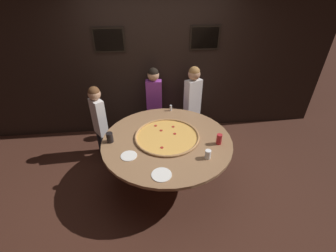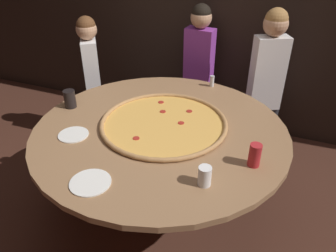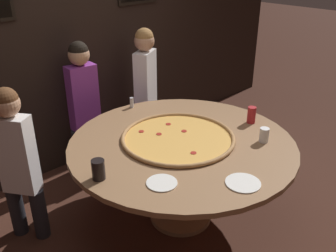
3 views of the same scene
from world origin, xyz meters
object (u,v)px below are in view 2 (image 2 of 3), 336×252
(diner_far_right, at_px, (267,77))
(drink_cup_beside_pizza, at_px, (70,99))
(diner_side_left, at_px, (199,64))
(drink_cup_far_left, at_px, (205,176))
(diner_side_right, at_px, (92,74))
(giant_pizza, at_px, (164,123))
(white_plate_near_front, at_px, (90,182))
(drink_cup_near_left, at_px, (255,155))
(condiment_shaker, at_px, (212,81))
(white_plate_right_side, at_px, (73,135))
(dining_table, at_px, (160,141))

(diner_far_right, bearing_deg, drink_cup_beside_pizza, 10.93)
(diner_side_left, xyz_separation_m, diner_far_right, (0.68, -0.14, 0.02))
(drink_cup_far_left, distance_m, diner_side_right, 1.86)
(giant_pizza, bearing_deg, white_plate_near_front, -100.74)
(giant_pizza, xyz_separation_m, drink_cup_beside_pizza, (-0.77, -0.03, 0.06))
(white_plate_near_front, bearing_deg, drink_cup_near_left, 31.62)
(drink_cup_far_left, distance_m, condiment_shaker, 1.28)
(white_plate_right_side, distance_m, condiment_shaker, 1.28)
(white_plate_near_front, bearing_deg, drink_cup_far_left, 21.12)
(dining_table, bearing_deg, white_plate_right_side, -148.76)
(giant_pizza, bearing_deg, drink_cup_far_left, -48.10)
(white_plate_right_side, height_order, condiment_shaker, condiment_shaker)
(white_plate_near_front, height_order, white_plate_right_side, same)
(drink_cup_far_left, relative_size, diner_side_left, 0.09)
(diner_side_right, bearing_deg, giant_pizza, -156.89)
(dining_table, bearing_deg, white_plate_near_front, -101.01)
(drink_cup_near_left, bearing_deg, white_plate_right_side, -173.73)
(white_plate_near_front, relative_size, diner_far_right, 0.17)
(dining_table, distance_m, drink_cup_far_left, 0.66)
(dining_table, xyz_separation_m, giant_pizza, (0.01, 0.05, 0.13))
(dining_table, relative_size, diner_side_right, 1.40)
(diner_side_right, bearing_deg, drink_cup_beside_pizza, 166.17)
(white_plate_near_front, height_order, diner_side_right, diner_side_right)
(dining_table, relative_size, white_plate_near_front, 7.71)
(drink_cup_far_left, bearing_deg, white_plate_right_side, 171.68)
(drink_cup_beside_pizza, distance_m, diner_far_right, 1.71)
(drink_cup_near_left, height_order, diner_side_right, diner_side_right)
(drink_cup_near_left, xyz_separation_m, white_plate_near_front, (-0.80, -0.49, -0.07))
(drink_cup_near_left, bearing_deg, dining_table, 165.22)
(dining_table, height_order, diner_side_right, diner_side_right)
(diner_side_left, height_order, diner_side_right, diner_side_left)
(dining_table, height_order, diner_far_right, diner_far_right)
(drink_cup_beside_pizza, xyz_separation_m, diner_far_right, (1.34, 1.07, -0.03))
(drink_cup_beside_pizza, relative_size, condiment_shaker, 1.42)
(drink_cup_beside_pizza, bearing_deg, drink_cup_far_left, -21.08)
(giant_pizza, distance_m, diner_side_right, 1.21)
(white_plate_right_side, bearing_deg, drink_cup_far_left, -8.32)
(drink_cup_beside_pizza, relative_size, white_plate_near_front, 0.60)
(dining_table, bearing_deg, diner_side_right, 145.51)
(dining_table, bearing_deg, giant_pizza, 82.98)
(giant_pizza, bearing_deg, white_plate_right_side, -145.15)
(condiment_shaker, xyz_separation_m, diner_side_right, (-1.16, -0.10, -0.07))
(diner_far_right, bearing_deg, dining_table, 34.46)
(giant_pizza, bearing_deg, condiment_shaker, 79.23)
(white_plate_near_front, xyz_separation_m, diner_side_left, (0.03, 1.90, 0.01))
(drink_cup_beside_pizza, bearing_deg, giant_pizza, 2.10)
(drink_cup_beside_pizza, height_order, condiment_shaker, drink_cup_beside_pizza)
(dining_table, height_order, drink_cup_beside_pizza, drink_cup_beside_pizza)
(giant_pizza, xyz_separation_m, diner_far_right, (0.57, 1.04, 0.03))
(diner_side_left, bearing_deg, diner_far_right, 173.44)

